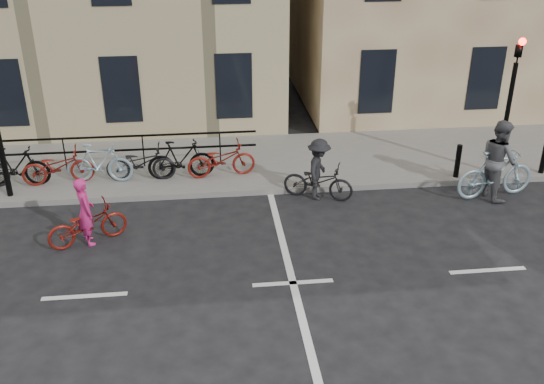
{
  "coord_description": "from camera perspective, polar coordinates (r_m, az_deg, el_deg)",
  "views": [
    {
      "loc": [
        -1.53,
        -9.85,
        6.76
      ],
      "look_at": [
        -0.2,
        1.88,
        1.1
      ],
      "focal_mm": 40.0,
      "sensor_mm": 36.0,
      "label": 1
    }
  ],
  "objects": [
    {
      "name": "bollard_east",
      "position": [
        16.71,
        17.09,
        2.8
      ],
      "size": [
        0.14,
        0.14,
        0.9
      ],
      "primitive_type": "cylinder",
      "color": "black",
      "rests_on": "sidewalk"
    },
    {
      "name": "cyclist_grey",
      "position": [
        16.07,
        20.43,
        2.24
      ],
      "size": [
        2.16,
        1.09,
        2.03
      ],
      "rotation": [
        0.0,
        0.0,
        1.72
      ],
      "color": "#8FADBB",
      "rests_on": "ground"
    },
    {
      "name": "bollard_west",
      "position": [
        17.78,
        24.23,
        3.01
      ],
      "size": [
        0.14,
        0.14,
        0.9
      ],
      "primitive_type": "cylinder",
      "color": "black",
      "rests_on": "sidewalk"
    },
    {
      "name": "sidewalk",
      "position": [
        17.37,
        -14.12,
        2.17
      ],
      "size": [
        46.0,
        4.0,
        0.15
      ],
      "primitive_type": "cube",
      "color": "slate",
      "rests_on": "ground"
    },
    {
      "name": "parked_bikes",
      "position": [
        16.34,
        -15.92,
        2.6
      ],
      "size": [
        8.3,
        1.23,
        1.05
      ],
      "color": "black",
      "rests_on": "sidewalk"
    },
    {
      "name": "traffic_light",
      "position": [
        16.72,
        21.62,
        8.9
      ],
      "size": [
        0.18,
        0.3,
        3.9
      ],
      "color": "black",
      "rests_on": "sidewalk"
    },
    {
      "name": "cyclist_dark",
      "position": [
        15.11,
        4.39,
        1.56
      ],
      "size": [
        1.87,
        1.25,
        1.57
      ],
      "rotation": [
        0.0,
        0.0,
        1.18
      ],
      "color": "black",
      "rests_on": "ground"
    },
    {
      "name": "cyclist_pink",
      "position": [
        13.71,
        -17.04,
        -2.62
      ],
      "size": [
        1.82,
        1.27,
        1.54
      ],
      "rotation": [
        0.0,
        0.0,
        2.0
      ],
      "color": "maroon",
      "rests_on": "ground"
    },
    {
      "name": "ground",
      "position": [
        12.04,
        1.98,
        -8.56
      ],
      "size": [
        120.0,
        120.0,
        0.0
      ],
      "primitive_type": "plane",
      "color": "black",
      "rests_on": "ground"
    }
  ]
}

